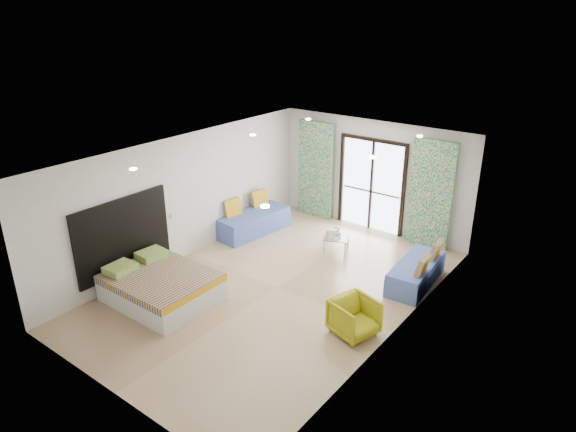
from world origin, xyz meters
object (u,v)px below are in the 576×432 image
Objects in this scene: bed at (161,286)px; coffee_table at (336,238)px; armchair at (355,316)px; daybed_right at (417,272)px; daybed_left at (253,221)px.

coffee_table is at bearing 67.64° from bed.
bed is at bearing 126.12° from armchair.
coffee_table is (-2.06, 0.29, 0.06)m from daybed_right.
daybed_right is 2.40× the size of coffee_table.
daybed_left is 2.70× the size of coffee_table.
armchair is (4.10, -2.16, 0.06)m from daybed_left.
bed is 3.46m from daybed_left.
bed is 2.74× the size of armchair.
armchair is (-0.13, -2.21, 0.09)m from daybed_right.
bed is 4.04m from coffee_table.
armchair reaches higher than bed.
daybed_right is at bearing 13.00° from armchair.
coffee_table is at bearing 15.63° from daybed_left.
bed is at bearing -112.36° from coffee_table.
daybed_left is (-0.64, 3.40, 0.01)m from bed.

